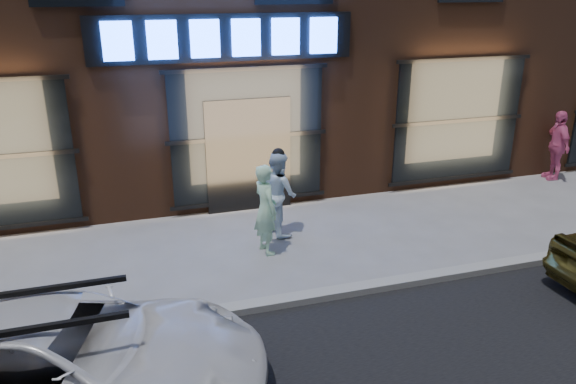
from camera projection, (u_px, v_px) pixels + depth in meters
name	position (u px, v px, depth m)	size (l,w,h in m)	color
ground	(310.00, 300.00, 8.65)	(90.00, 90.00, 0.00)	slate
curb	(310.00, 297.00, 8.63)	(60.00, 0.25, 0.12)	gray
man_bowtie	(266.00, 209.00, 9.94)	(0.61, 0.40, 1.66)	#A9DEB3
man_cap	(279.00, 193.00, 10.73)	(0.80, 0.62, 1.64)	white
passerby	(557.00, 145.00, 13.76)	(1.00, 0.42, 1.71)	#E15C93
white_suv	(60.00, 360.00, 6.26)	(2.14, 4.65, 1.29)	silver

